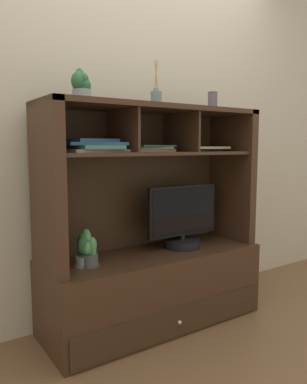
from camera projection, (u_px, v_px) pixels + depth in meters
floor_plane at (154, 323)px, 2.48m from camera, size 6.00×6.00×0.02m
back_wall at (130, 108)px, 2.55m from camera, size 6.00×0.02×2.80m
media_console at (153, 260)px, 2.44m from camera, size 1.42×0.55×1.39m
tv_monitor at (183, 222)px, 2.51m from camera, size 0.54×0.24×0.42m
potted_orchid at (84, 251)px, 2.13m from camera, size 0.11×0.11×0.19m
potted_fern at (89, 250)px, 2.13m from camera, size 0.13×0.13×0.21m
magazine_stack_left at (198, 149)px, 2.63m from camera, size 0.35×0.28×0.03m
magazine_stack_centre at (148, 148)px, 2.40m from camera, size 0.27×0.30×0.04m
magazine_stack_right at (94, 146)px, 2.12m from camera, size 0.37×0.30×0.07m
diffuser_bottle at (156, 98)px, 2.28m from camera, size 0.07×0.07×0.27m
potted_succulent at (81, 86)px, 2.07m from camera, size 0.12×0.13×0.18m
ceramic_vase at (213, 101)px, 2.54m from camera, size 0.07×0.07×0.12m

